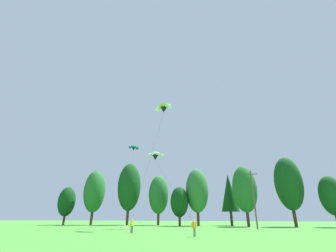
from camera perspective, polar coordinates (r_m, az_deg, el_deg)
treeline_tree_a at (r=68.24m, az=-23.68°, el=-16.67°), size 4.30×4.30×9.26m
treeline_tree_b at (r=66.09m, az=-17.65°, el=-15.05°), size 5.45×5.45×13.54m
treeline_tree_c at (r=63.61m, az=-9.53°, el=-14.52°), size 5.94×5.94×15.35m
treeline_tree_d at (r=61.33m, az=-2.33°, el=-16.53°), size 5.00×5.00×11.86m
treeline_tree_e at (r=55.79m, az=2.81°, el=-18.16°), size 4.08×4.08×8.45m
treeline_tree_f at (r=57.44m, az=7.15°, el=-15.47°), size 5.26×5.26×12.82m
treeline_tree_g at (r=60.49m, az=14.81°, el=-15.58°), size 4.20×4.20×11.82m
treeline_tree_h at (r=55.39m, az=18.33°, el=-14.49°), size 5.21×5.21×12.63m
treeline_tree_i at (r=58.45m, az=27.54°, el=-12.39°), size 5.71×5.71×14.50m
treeline_tree_j at (r=59.04m, az=35.26°, el=-13.77°), size 4.47×4.47×9.87m
utility_pole at (r=44.87m, az=20.34°, el=-16.12°), size 2.20×0.26×9.72m
kite_flyer_near at (r=32.83m, az=-8.88°, el=-22.88°), size 0.42×0.59×1.69m
kite_flyer_mid at (r=26.60m, az=6.49°, el=-23.36°), size 0.75×0.76×1.69m
parafoil_kite_high_lime_white at (r=44.78m, az=-1.12°, el=4.47°), size 3.86×9.42×21.27m
parafoil_kite_mid_white at (r=45.69m, az=-3.13°, el=-7.31°), size 10.73×17.08×12.27m
parafoil_kite_far_teal at (r=49.94m, az=-8.45°, el=-5.35°), size 7.00×14.90×15.03m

